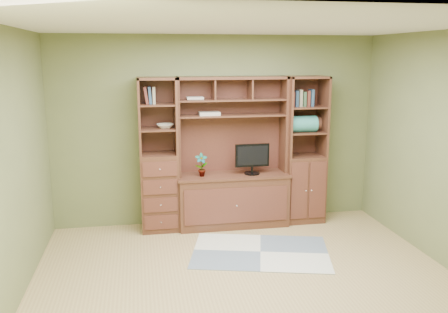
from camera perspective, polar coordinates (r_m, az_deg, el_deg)
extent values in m
cube|color=tan|center=(5.12, 2.98, -14.96)|extent=(4.60, 4.10, 0.04)
cube|color=white|center=(4.57, 3.34, 15.50)|extent=(4.60, 4.10, 0.04)
cube|color=olive|center=(6.60, -0.87, 3.14)|extent=(4.50, 0.04, 2.60)
cube|color=olive|center=(2.85, 12.62, -9.34)|extent=(4.50, 0.04, 2.60)
cube|color=olive|center=(4.70, -24.60, -1.64)|extent=(0.04, 4.00, 2.60)
cube|color=#4A281A|center=(6.43, 1.09, 0.40)|extent=(1.54, 0.53, 2.05)
cube|color=#4A281A|center=(6.35, -7.87, 0.14)|extent=(0.50, 0.45, 2.05)
cube|color=#4A281A|center=(6.74, 9.60, 0.78)|extent=(0.55, 0.45, 2.05)
cube|color=#9CA1A2|center=(5.84, 4.41, -11.38)|extent=(1.84, 1.45, 0.01)
cube|color=black|center=(6.45, 3.42, 0.38)|extent=(0.48, 0.22, 0.58)
imported|color=#9A4034|center=(6.35, -2.74, -1.01)|extent=(0.17, 0.11, 0.32)
cube|color=#B3AA99|center=(6.37, -1.79, 5.20)|extent=(0.28, 0.20, 0.04)
imported|color=silver|center=(6.28, -7.10, 3.68)|extent=(0.22, 0.22, 0.05)
cube|color=teal|center=(6.61, 9.41, 3.89)|extent=(0.39, 0.22, 0.22)
cube|color=brown|center=(6.78, 10.20, 3.94)|extent=(0.35, 0.19, 0.19)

